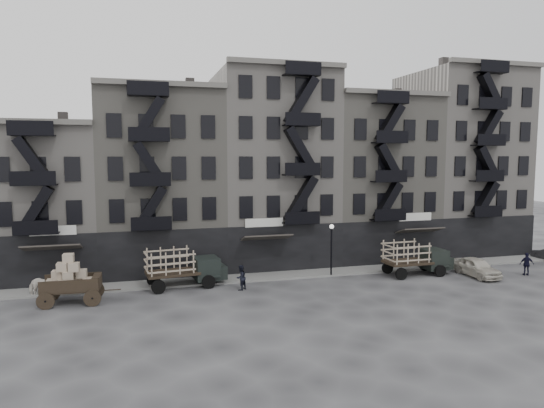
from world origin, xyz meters
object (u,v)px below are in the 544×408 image
object	(u,v)px
car_east	(477,267)
pedestrian_mid	(241,278)
horse	(42,285)
stake_truck_west	(184,265)
wagon	(69,276)
stake_truck_east	(416,255)
policeman	(527,264)

from	to	relation	value
car_east	pedestrian_mid	bearing A→B (deg)	176.06
horse	stake_truck_west	size ratio (longest dim) A/B	0.33
horse	pedestrian_mid	size ratio (longest dim) A/B	1.07
horse	wagon	world-z (taller)	wagon
car_east	horse	bearing A→B (deg)	174.23
stake_truck_east	policeman	xyz separation A→B (m)	(8.69, -2.51, -0.69)
policeman	car_east	bearing A→B (deg)	10.79
stake_truck_east	car_east	size ratio (longest dim) A/B	1.28
car_east	stake_truck_west	bearing A→B (deg)	171.99
stake_truck_west	pedestrian_mid	world-z (taller)	stake_truck_west
horse	stake_truck_west	xyz separation A→B (m)	(9.71, 0.02, 0.84)
stake_truck_east	policeman	distance (m)	9.07
car_east	wagon	bearing A→B (deg)	177.74
horse	policeman	bearing A→B (deg)	-80.99
stake_truck_east	car_east	world-z (taller)	stake_truck_east
pedestrian_mid	policeman	distance (m)	23.53
stake_truck_east	wagon	bearing A→B (deg)	-179.46
wagon	car_east	world-z (taller)	wagon
stake_truck_west	stake_truck_east	xyz separation A→B (m)	(18.70, -1.37, -0.05)
wagon	policeman	bearing A→B (deg)	-0.85
car_east	pedestrian_mid	distance (m)	19.31
wagon	stake_truck_east	size ratio (longest dim) A/B	0.70
horse	stake_truck_east	world-z (taller)	stake_truck_east
stake_truck_west	policeman	world-z (taller)	stake_truck_west
stake_truck_west	policeman	distance (m)	27.68
horse	stake_truck_east	bearing A→B (deg)	-77.77
car_east	stake_truck_east	bearing A→B (deg)	158.84
wagon	stake_truck_west	xyz separation A→B (m)	(7.65, 2.11, -0.22)
stake_truck_west	pedestrian_mid	distance (m)	4.45
car_east	policeman	bearing A→B (deg)	-11.32
wagon	pedestrian_mid	size ratio (longest dim) A/B	2.18
stake_truck_east	stake_truck_west	bearing A→B (deg)	174.74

